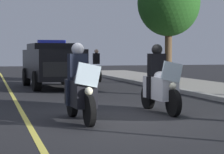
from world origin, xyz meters
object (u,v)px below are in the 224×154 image
at_px(cyclist_background, 96,65).
at_px(tree_far_back, 169,3).
at_px(police_motorcycle_lead_left, 80,89).
at_px(police_motorcycle_lead_right, 160,85).
at_px(police_suv, 52,63).

relative_size(cyclist_background, tree_far_back, 0.32).
relative_size(police_motorcycle_lead_left, tree_far_back, 0.40).
relative_size(police_motorcycle_lead_right, police_suv, 0.43).
relative_size(police_motorcycle_lead_left, police_motorcycle_lead_right, 1.00).
height_order(police_motorcycle_lead_left, cyclist_background, police_motorcycle_lead_left).
bearing_deg(police_motorcycle_lead_right, police_suv, -169.98).
bearing_deg(police_suv, cyclist_background, 139.92).
xyz_separation_m(police_motorcycle_lead_left, police_suv, (-9.31, 0.70, 0.37)).
xyz_separation_m(police_motorcycle_lead_right, tree_far_back, (-9.18, 4.20, 3.18)).
distance_m(police_motorcycle_lead_left, cyclist_background, 13.11).
distance_m(police_motorcycle_lead_left, police_motorcycle_lead_right, 2.35).
xyz_separation_m(police_suv, cyclist_background, (-3.32, 2.79, -0.22)).
bearing_deg(cyclist_background, police_suv, -40.08).
relative_size(police_suv, cyclist_background, 2.83).
distance_m(police_motorcycle_lead_right, police_suv, 8.65).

